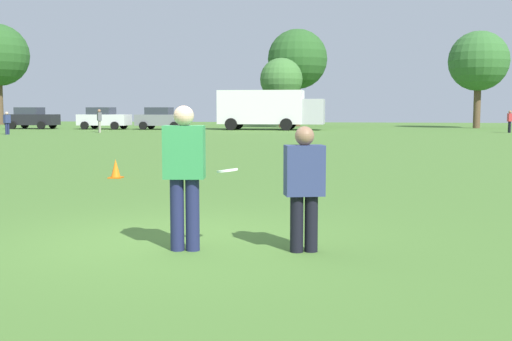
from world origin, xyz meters
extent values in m
plane|color=#47702D|center=(0.00, 0.00, 0.00)|extent=(141.94, 141.94, 0.00)
cylinder|color=#1E234C|center=(0.19, -0.50, 0.45)|extent=(0.17, 0.17, 0.90)
cylinder|color=#1E234C|center=(0.38, -0.48, 0.45)|extent=(0.17, 0.17, 0.90)
cube|color=#338C4C|center=(0.29, -0.49, 1.23)|extent=(0.53, 0.35, 0.65)
sphere|color=#D8AD8C|center=(0.29, -0.49, 1.67)|extent=(0.25, 0.25, 0.25)
cylinder|color=black|center=(1.84, -0.32, 0.35)|extent=(0.16, 0.16, 0.70)
cylinder|color=black|center=(1.67, -0.37, 0.35)|extent=(0.16, 0.16, 0.70)
cube|color=navy|center=(1.76, -0.34, 1.01)|extent=(0.53, 0.39, 0.62)
sphere|color=#8C664C|center=(1.76, -0.34, 1.43)|extent=(0.24, 0.24, 0.24)
cylinder|color=white|center=(0.79, -0.31, 0.99)|extent=(0.27, 0.27, 0.07)
cube|color=#D8590C|center=(-3.61, 7.21, 0.01)|extent=(0.32, 0.32, 0.03)
cone|color=orange|center=(-3.61, 7.21, 0.26)|extent=(0.24, 0.24, 0.45)
cube|color=black|center=(-24.73, 42.48, 0.78)|extent=(4.22, 1.85, 0.90)
cube|color=#2D333D|center=(-24.98, 42.48, 1.50)|extent=(2.02, 1.66, 0.64)
cylinder|color=black|center=(-23.41, 43.46, 0.33)|extent=(0.66, 0.23, 0.66)
cylinder|color=black|center=(-23.44, 41.46, 0.33)|extent=(0.66, 0.23, 0.66)
cylinder|color=black|center=(-26.02, 43.49, 0.33)|extent=(0.66, 0.23, 0.66)
cylinder|color=black|center=(-26.04, 41.50, 0.33)|extent=(0.66, 0.23, 0.66)
cube|color=silver|center=(-18.33, 42.48, 0.78)|extent=(4.22, 1.85, 0.90)
cube|color=#2D333D|center=(-18.58, 42.49, 1.50)|extent=(2.02, 1.66, 0.64)
cylinder|color=black|center=(-17.01, 43.47, 0.33)|extent=(0.66, 0.23, 0.66)
cylinder|color=black|center=(-17.04, 41.47, 0.33)|extent=(0.66, 0.23, 0.66)
cylinder|color=black|center=(-19.62, 43.50, 0.33)|extent=(0.66, 0.23, 0.66)
cylinder|color=black|center=(-19.64, 41.50, 0.33)|extent=(0.66, 0.23, 0.66)
cube|color=slate|center=(-13.36, 42.62, 0.78)|extent=(4.22, 1.85, 0.90)
cube|color=#2D333D|center=(-13.61, 42.62, 1.50)|extent=(2.02, 1.66, 0.64)
cylinder|color=black|center=(-12.04, 43.60, 0.33)|extent=(0.66, 0.23, 0.66)
cylinder|color=black|center=(-12.07, 41.61, 0.33)|extent=(0.66, 0.23, 0.66)
cylinder|color=black|center=(-14.64, 43.64, 0.33)|extent=(0.66, 0.23, 0.66)
cylinder|color=black|center=(-14.67, 41.64, 0.33)|extent=(0.66, 0.23, 0.66)
cube|color=white|center=(-5.17, 43.01, 1.83)|extent=(6.83, 2.58, 2.70)
cube|color=#B2B2B7|center=(-0.97, 42.96, 1.48)|extent=(1.83, 2.32, 2.00)
cylinder|color=black|center=(-2.94, 44.35, 0.48)|extent=(0.96, 0.29, 0.96)
cylinder|color=black|center=(-2.98, 41.61, 0.48)|extent=(0.96, 0.29, 0.96)
cylinder|color=black|center=(-7.36, 44.41, 0.48)|extent=(0.96, 0.29, 0.96)
cylinder|color=black|center=(-7.40, 41.67, 0.48)|extent=(0.96, 0.29, 0.96)
cylinder|color=#1E234C|center=(-20.56, 31.41, 0.38)|extent=(0.14, 0.14, 0.77)
cylinder|color=#1E234C|center=(-20.62, 31.26, 0.38)|extent=(0.14, 0.14, 0.77)
cube|color=navy|center=(-20.59, 31.34, 1.04)|extent=(0.38, 0.48, 0.54)
sphere|color=#D8AD8C|center=(-20.59, 31.34, 1.41)|extent=(0.21, 0.21, 0.21)
cylinder|color=gray|center=(-15.85, 35.59, 0.43)|extent=(0.16, 0.16, 0.85)
cylinder|color=gray|center=(-15.95, 35.73, 0.43)|extent=(0.16, 0.16, 0.85)
cube|color=#595960|center=(-15.90, 35.66, 1.15)|extent=(0.47, 0.53, 0.60)
sphere|color=#8C664C|center=(-15.90, 35.66, 1.56)|extent=(0.23, 0.23, 0.23)
cylinder|color=black|center=(13.28, 39.78, 0.40)|extent=(0.15, 0.15, 0.81)
cylinder|color=black|center=(13.29, 39.61, 0.40)|extent=(0.15, 0.15, 0.81)
cube|color=red|center=(13.29, 39.70, 1.10)|extent=(0.28, 0.45, 0.57)
sphere|color=#8C664C|center=(13.29, 39.70, 1.49)|extent=(0.22, 0.22, 0.22)
cylinder|color=brown|center=(-4.27, 49.37, 1.35)|extent=(0.45, 0.45, 2.70)
sphere|color=#3D7033|center=(-4.27, 49.37, 4.34)|extent=(3.85, 3.85, 3.85)
cylinder|color=brown|center=(-3.19, 53.42, 2.00)|extent=(0.67, 0.67, 4.00)
sphere|color=#285623|center=(-3.19, 53.42, 6.43)|extent=(5.71, 5.71, 5.71)
cylinder|color=brown|center=(12.91, 50.15, 1.82)|extent=(0.61, 0.61, 3.64)
sphere|color=#33662D|center=(12.91, 50.15, 5.84)|extent=(5.19, 5.19, 5.19)
camera|label=1|loc=(2.36, -8.06, 1.77)|focal=44.61mm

